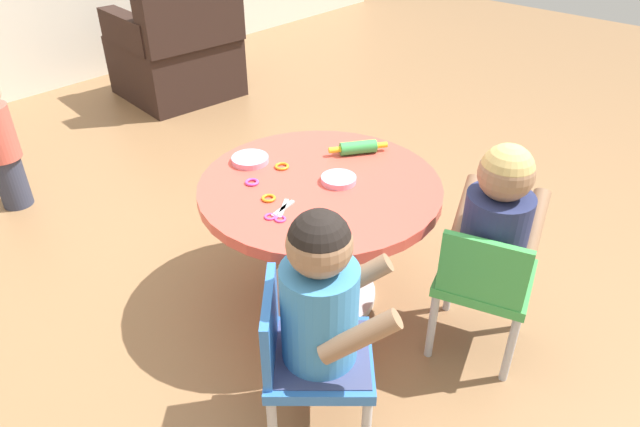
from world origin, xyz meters
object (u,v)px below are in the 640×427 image
(child_chair_left, at_px, (307,356))
(craft_scissors, at_px, (279,214))
(seated_child_left, at_px, (321,296))
(armchair_dark, at_px, (178,52))
(craft_table, at_px, (320,213))
(seated_child_right, at_px, (497,219))
(child_chair_right, at_px, (483,282))
(rolling_pin, at_px, (358,147))

(child_chair_left, bearing_deg, craft_scissors, 55.42)
(seated_child_left, relative_size, armchair_dark, 0.60)
(craft_table, relative_size, seated_child_right, 1.68)
(child_chair_right, bearing_deg, rolling_pin, 79.80)
(child_chair_right, bearing_deg, seated_child_left, 163.23)
(seated_child_left, height_order, rolling_pin, seated_child_left)
(seated_child_left, bearing_deg, craft_scissors, 60.61)
(seated_child_left, xyz_separation_m, seated_child_right, (0.64, -0.17, 0.00))
(armchair_dark, bearing_deg, child_chair_left, -119.15)
(craft_table, bearing_deg, rolling_pin, 8.98)
(child_chair_left, relative_size, rolling_pin, 2.67)
(armchair_dark, bearing_deg, craft_scissors, -118.23)
(child_chair_left, relative_size, seated_child_right, 1.05)
(seated_child_left, bearing_deg, craft_table, 42.39)
(child_chair_right, bearing_deg, craft_table, 104.23)
(seated_child_right, bearing_deg, rolling_pin, 83.03)
(craft_table, distance_m, child_chair_left, 0.62)
(craft_table, xyz_separation_m, child_chair_right, (0.15, -0.59, -0.08))
(rolling_pin, bearing_deg, armchair_dark, 72.37)
(child_chair_left, height_order, seated_child_left, seated_child_left)
(armchair_dark, xyz_separation_m, craft_scissors, (-1.17, -2.18, 0.21))
(seated_child_left, distance_m, rolling_pin, 0.85)
(craft_table, height_order, child_chair_right, child_chair_right)
(craft_table, bearing_deg, seated_child_left, -137.61)
(child_chair_left, relative_size, craft_scissors, 3.77)
(craft_table, bearing_deg, craft_scissors, -171.13)
(seated_child_left, height_order, seated_child_right, same)
(rolling_pin, height_order, craft_scissors, rolling_pin)
(craft_scissors, bearing_deg, rolling_pin, 8.93)
(seated_child_left, bearing_deg, rolling_pin, 32.36)
(rolling_pin, bearing_deg, child_chair_right, -100.20)
(seated_child_right, height_order, rolling_pin, seated_child_right)
(armchair_dark, relative_size, craft_scissors, 5.97)
(armchair_dark, xyz_separation_m, rolling_pin, (-0.67, -2.11, 0.23))
(seated_child_left, relative_size, child_chair_right, 0.95)
(craft_table, xyz_separation_m, craft_scissors, (-0.24, -0.04, 0.13))
(seated_child_right, bearing_deg, craft_scissors, 128.28)
(craft_table, distance_m, craft_scissors, 0.28)
(craft_table, xyz_separation_m, rolling_pin, (0.26, 0.04, 0.15))
(seated_child_right, bearing_deg, armchair_dark, 74.72)
(child_chair_left, relative_size, child_chair_right, 1.00)
(seated_child_left, bearing_deg, child_chair_left, 131.90)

